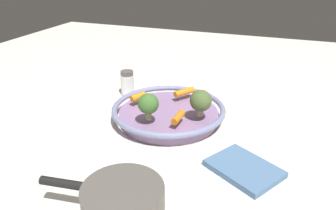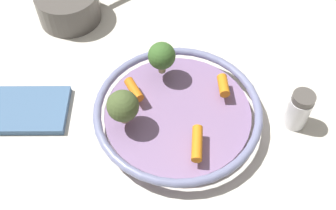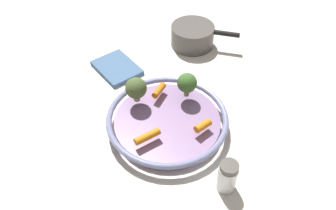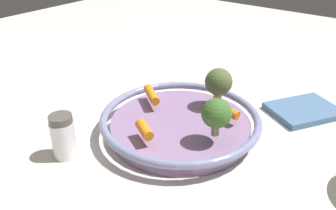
# 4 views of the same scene
# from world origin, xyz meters

# --- Properties ---
(ground_plane) EXTENTS (2.24, 2.24, 0.00)m
(ground_plane) POSITION_xyz_m (0.00, 0.00, 0.00)
(ground_plane) COLOR silver
(serving_bowl) EXTENTS (0.32, 0.32, 0.04)m
(serving_bowl) POSITION_xyz_m (0.00, 0.00, 0.02)
(serving_bowl) COLOR #8E709E
(serving_bowl) RESTS_ON ground_plane
(baby_carrot_left) EXTENTS (0.02, 0.05, 0.02)m
(baby_carrot_left) POSITION_xyz_m (-0.05, 0.07, 0.05)
(baby_carrot_left) COLOR orange
(baby_carrot_left) RESTS_ON serving_bowl
(baby_carrot_near_rim) EXTENTS (0.05, 0.06, 0.02)m
(baby_carrot_near_rim) POSITION_xyz_m (-0.02, -0.09, 0.05)
(baby_carrot_near_rim) COLOR orange
(baby_carrot_near_rim) RESTS_ON serving_bowl
(baby_carrot_right) EXTENTS (0.04, 0.05, 0.02)m
(baby_carrot_right) POSITION_xyz_m (0.10, -0.01, 0.05)
(baby_carrot_right) COLOR orange
(baby_carrot_right) RESTS_ON serving_bowl
(broccoli_floret_small) EXTENTS (0.06, 0.06, 0.07)m
(broccoli_floret_small) POSITION_xyz_m (-0.10, 0.03, 0.08)
(broccoli_floret_small) COLOR tan
(broccoli_floret_small) RESTS_ON serving_bowl
(broccoli_floret_large) EXTENTS (0.05, 0.05, 0.07)m
(broccoli_floret_large) POSITION_xyz_m (0.02, 0.09, 0.09)
(broccoli_floret_large) COLOR tan
(broccoli_floret_large) RESTS_ON serving_bowl
(salt_shaker) EXTENTS (0.04, 0.04, 0.08)m
(salt_shaker) POSITION_xyz_m (0.19, -0.12, 0.04)
(salt_shaker) COLOR white
(salt_shaker) RESTS_ON ground_plane
(saucepan) EXTENTS (0.23, 0.14, 0.07)m
(saucepan) POSITION_xyz_m (-0.06, 0.38, 0.04)
(saucepan) COLOR #56514C
(saucepan) RESTS_ON ground_plane
(dish_towel) EXTENTS (0.18, 0.17, 0.01)m
(dish_towel) POSITION_xyz_m (-0.23, 0.17, 0.01)
(dish_towel) COLOR #4C7099
(dish_towel) RESTS_ON ground_plane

